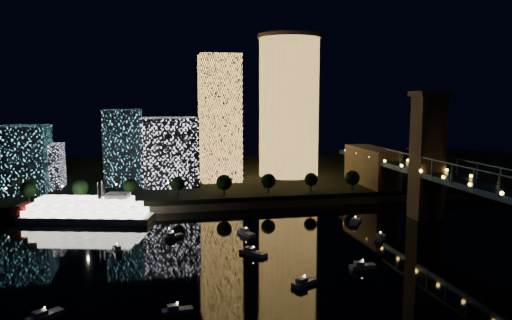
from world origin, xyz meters
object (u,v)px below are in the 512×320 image
(tower_cylindrical, at_px, (289,106))
(truss_bridge, at_px, (508,202))
(riverboat, at_px, (80,211))
(tower_rectangular, at_px, (220,118))

(tower_cylindrical, xyz_separation_m, truss_bridge, (32.53, -131.30, -26.64))
(truss_bridge, height_order, riverboat, truss_bridge)
(tower_rectangular, bearing_deg, truss_bridge, -60.01)
(tower_cylindrical, height_order, truss_bridge, tower_cylindrical)
(riverboat, bearing_deg, tower_cylindrical, 31.96)
(truss_bridge, bearing_deg, tower_cylindrical, 103.92)
(tower_rectangular, distance_m, riverboat, 89.16)
(tower_cylindrical, bearing_deg, truss_bridge, -76.08)
(riverboat, bearing_deg, truss_bridge, -27.18)
(tower_cylindrical, bearing_deg, tower_rectangular, -168.52)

